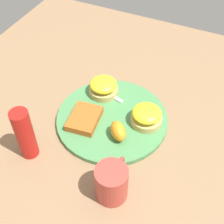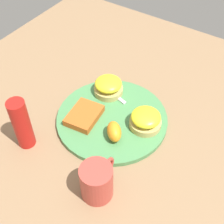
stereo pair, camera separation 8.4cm
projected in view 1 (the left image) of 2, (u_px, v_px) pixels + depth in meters
The scene contains 9 objects.
ground_plane at pixel (112, 120), 0.86m from camera, with size 1.10×1.10×0.00m, color #846647.
plate at pixel (112, 119), 0.86m from camera, with size 0.30×0.30×0.01m, color #47844C.
sandwich_benedict_left at pixel (147, 116), 0.82m from camera, with size 0.09×0.09×0.05m.
sandwich_benedict_right at pixel (103, 87), 0.90m from camera, with size 0.09×0.09×0.05m.
hashbrown_patty at pixel (84, 118), 0.84m from camera, with size 0.10×0.08×0.02m, color #AF551E.
orange_wedge at pixel (118, 131), 0.79m from camera, with size 0.06×0.04×0.04m, color orange.
fork at pixel (124, 103), 0.88m from camera, with size 0.07×0.19×0.00m.
cup at pixel (112, 182), 0.68m from camera, with size 0.10×0.07×0.09m.
condiment_bottle at pixel (25, 134), 0.74m from camera, with size 0.04×0.04×0.15m, color #B21914.
Camera 1 is at (-0.52, -0.24, 0.65)m, focal length 50.00 mm.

